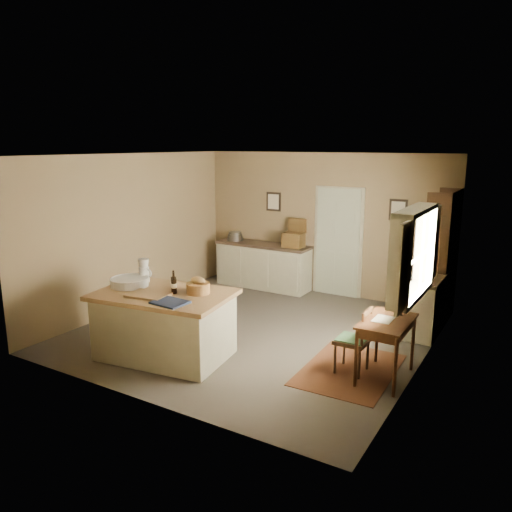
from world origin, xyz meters
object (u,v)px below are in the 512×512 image
at_px(writing_desk, 387,328).
at_px(shelving_unit, 444,257).
at_px(work_island, 164,322).
at_px(right_cabinet, 421,303).
at_px(sideboard, 263,264).
at_px(desk_chair, 352,341).

xyz_separation_m(writing_desk, shelving_unit, (0.16, 2.55, 0.40)).
distance_m(work_island, right_cabinet, 3.91).
relative_size(sideboard, writing_desk, 2.19).
height_order(work_island, shelving_unit, shelving_unit).
distance_m(work_island, sideboard, 3.66).
relative_size(desk_chair, right_cabinet, 0.77).
xyz_separation_m(work_island, sideboard, (-0.52, 3.62, -0.00)).
relative_size(sideboard, right_cabinet, 1.78).
bearing_deg(shelving_unit, writing_desk, -93.50).
bearing_deg(work_island, right_cabinet, 36.34).
height_order(desk_chair, right_cabinet, right_cabinet).
bearing_deg(sideboard, work_island, -81.79).
height_order(desk_chair, shelving_unit, shelving_unit).
bearing_deg(shelving_unit, right_cabinet, -102.69).
relative_size(work_island, sideboard, 0.99).
relative_size(writing_desk, right_cabinet, 0.81).
distance_m(desk_chair, right_cabinet, 1.94).
bearing_deg(shelving_unit, sideboard, 176.71).
bearing_deg(right_cabinet, sideboard, 164.94).
height_order(sideboard, shelving_unit, shelving_unit).
xyz_separation_m(work_island, writing_desk, (2.80, 0.87, 0.19)).
distance_m(sideboard, writing_desk, 4.31).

